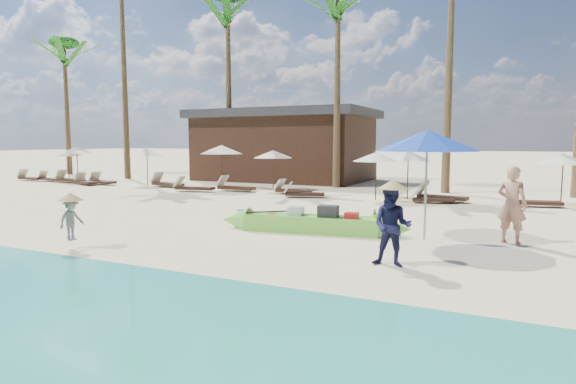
% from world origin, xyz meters
% --- Properties ---
extents(ground, '(240.00, 240.00, 0.00)m').
position_xyz_m(ground, '(0.00, 0.00, 0.00)').
color(ground, '#FAE2B9').
rests_on(ground, ground).
extents(wet_sand_strip, '(240.00, 4.50, 0.01)m').
position_xyz_m(wet_sand_strip, '(0.00, -5.00, 0.00)').
color(wet_sand_strip, tan).
rests_on(wet_sand_strip, ground).
extents(green_canoe, '(5.71, 1.25, 0.73)m').
position_xyz_m(green_canoe, '(0.37, 2.18, 0.25)').
color(green_canoe, '#6CD240').
rests_on(green_canoe, ground).
extents(tourist, '(0.77, 0.62, 1.83)m').
position_xyz_m(tourist, '(5.13, 2.97, 0.92)').
color(tourist, tan).
rests_on(tourist, ground).
extents(vendor_green, '(0.78, 0.62, 1.55)m').
position_xyz_m(vendor_green, '(3.12, -0.36, 0.78)').
color(vendor_green, '#15173B').
rests_on(vendor_green, ground).
extents(vendor_yellow, '(0.37, 0.63, 0.96)m').
position_xyz_m(vendor_yellow, '(-3.72, -1.91, 0.66)').
color(vendor_yellow, gray).
rests_on(vendor_yellow, ground).
extents(blue_umbrella, '(2.47, 2.47, 2.66)m').
position_xyz_m(blue_umbrella, '(3.23, 2.50, 2.41)').
color(blue_umbrella, '#99999E').
rests_on(blue_umbrella, ground).
extents(resort_parasol_0, '(1.80, 1.80, 1.85)m').
position_xyz_m(resort_parasol_0, '(-20.01, 11.57, 1.67)').
color(resort_parasol_0, '#372016').
rests_on(resort_parasol_0, ground).
extents(lounger_0_left, '(1.88, 0.60, 0.64)m').
position_xyz_m(lounger_0_left, '(-21.70, 10.14, 0.21)').
color(lounger_0_left, '#372016').
rests_on(lounger_0_left, ground).
extents(lounger_0_right, '(1.75, 0.66, 0.58)m').
position_xyz_m(lounger_0_right, '(-20.22, 10.33, 0.19)').
color(lounger_0_right, '#372016').
rests_on(lounger_0_right, ground).
extents(resort_parasol_1, '(2.01, 2.01, 2.07)m').
position_xyz_m(resort_parasol_1, '(-18.59, 11.03, 1.87)').
color(resort_parasol_1, '#372016').
rests_on(resort_parasol_1, ground).
extents(lounger_1_left, '(2.00, 0.67, 0.67)m').
position_xyz_m(lounger_1_left, '(-18.30, 10.14, 0.22)').
color(lounger_1_left, '#372016').
rests_on(lounger_1_left, ground).
extents(lounger_1_right, '(1.91, 1.14, 0.62)m').
position_xyz_m(lounger_1_right, '(-16.35, 9.57, 0.21)').
color(lounger_1_right, '#372016').
rests_on(lounger_1_right, ground).
extents(resort_parasol_2, '(1.95, 1.95, 2.01)m').
position_xyz_m(resort_parasol_2, '(-13.08, 10.92, 1.81)').
color(resort_parasol_2, '#372016').
rests_on(resort_parasol_2, ground).
extents(lounger_2_left, '(1.96, 0.98, 0.64)m').
position_xyz_m(lounger_2_left, '(-15.67, 10.11, 0.21)').
color(lounger_2_left, '#372016').
rests_on(lounger_2_left, ground).
extents(resort_parasol_3, '(2.15, 2.15, 2.21)m').
position_xyz_m(resort_parasol_3, '(-8.01, 10.56, 1.99)').
color(resort_parasol_3, '#372016').
rests_on(resort_parasol_3, ground).
extents(lounger_3_left, '(2.05, 0.91, 0.67)m').
position_xyz_m(lounger_3_left, '(-11.48, 10.50, 0.22)').
color(lounger_3_left, '#372016').
rests_on(lounger_3_left, ground).
extents(lounger_3_right, '(2.02, 0.95, 0.66)m').
position_xyz_m(lounger_3_right, '(-8.82, 9.26, 0.22)').
color(lounger_3_right, '#372016').
rests_on(lounger_3_right, ground).
extents(resort_parasol_4, '(1.91, 1.91, 1.97)m').
position_xyz_m(resort_parasol_4, '(-5.58, 11.41, 1.77)').
color(resort_parasol_4, '#372016').
rests_on(resort_parasol_4, ground).
extents(lounger_4_left, '(1.96, 0.64, 0.66)m').
position_xyz_m(lounger_4_left, '(-7.11, 10.25, 0.22)').
color(lounger_4_left, '#372016').
rests_on(lounger_4_left, ground).
extents(lounger_4_right, '(1.81, 0.75, 0.60)m').
position_xyz_m(lounger_4_right, '(-4.03, 10.21, 0.20)').
color(lounger_4_right, '#372016').
rests_on(lounger_4_right, ground).
extents(resort_parasol_5, '(1.90, 1.90, 1.96)m').
position_xyz_m(resort_parasol_5, '(-0.02, 9.81, 1.77)').
color(resort_parasol_5, '#372016').
rests_on(resort_parasol_5, ground).
extents(lounger_5_left, '(1.82, 1.09, 0.59)m').
position_xyz_m(lounger_5_left, '(-3.08, 9.30, 0.20)').
color(lounger_5_left, '#372016').
rests_on(lounger_5_left, ground).
extents(resort_parasol_6, '(1.93, 1.93, 1.99)m').
position_xyz_m(resort_parasol_6, '(1.11, 10.59, 1.79)').
color(resort_parasol_6, '#372016').
rests_on(resort_parasol_6, ground).
extents(lounger_6_left, '(2.08, 0.95, 0.68)m').
position_xyz_m(lounger_6_left, '(2.40, 10.44, 0.23)').
color(lounger_6_left, '#372016').
rests_on(lounger_6_left, ground).
extents(lounger_6_right, '(1.71, 0.89, 0.56)m').
position_xyz_m(lounger_6_right, '(2.18, 9.72, 0.19)').
color(lounger_6_right, '#372016').
rests_on(lounger_6_right, ground).
extents(resort_parasol_7, '(1.88, 1.88, 1.94)m').
position_xyz_m(resort_parasol_7, '(6.68, 10.83, 1.75)').
color(resort_parasol_7, '#372016').
rests_on(resort_parasol_7, ground).
extents(lounger_7_left, '(1.99, 0.92, 0.65)m').
position_xyz_m(lounger_7_left, '(5.66, 10.27, 0.22)').
color(lounger_7_left, '#372016').
rests_on(lounger_7_left, ground).
extents(palm_0, '(2.08, 2.08, 9.90)m').
position_xyz_m(palm_0, '(-24.62, 15.48, 8.11)').
color(palm_0, brown).
rests_on(palm_0, ground).
extents(palm_1, '(2.08, 2.08, 13.60)m').
position_xyz_m(palm_1, '(-17.59, 14.06, 10.82)').
color(palm_1, brown).
rests_on(palm_1, ground).
extents(palm_2, '(2.08, 2.08, 11.33)m').
position_xyz_m(palm_2, '(-10.45, 15.08, 9.18)').
color(palm_2, brown).
rests_on(palm_2, ground).
extents(palm_3, '(2.08, 2.08, 10.52)m').
position_xyz_m(palm_3, '(-3.36, 14.27, 8.58)').
color(palm_3, brown).
rests_on(palm_3, ground).
extents(pavilion_west, '(10.80, 6.60, 4.30)m').
position_xyz_m(pavilion_west, '(-8.00, 17.50, 2.19)').
color(pavilion_west, '#372016').
rests_on(pavilion_west, ground).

